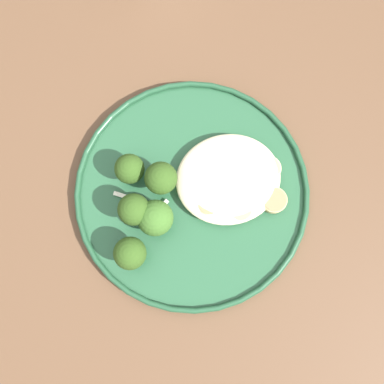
{
  "coord_description": "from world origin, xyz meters",
  "views": [
    {
      "loc": [
        -0.03,
        0.12,
        1.35
      ],
      "look_at": [
        -0.05,
        0.02,
        0.76
      ],
      "focal_mm": 46.17,
      "sensor_mm": 36.0,
      "label": 1
    }
  ],
  "objects_px": {
    "broccoli_floret_near_rim": "(130,253)",
    "broccoli_floret_beside_noodles": "(155,218)",
    "seared_scallop_front_small": "(237,185)",
    "broccoli_floret_center_pile": "(162,183)",
    "seared_scallop_center_golden": "(215,188)",
    "dinner_plate": "(192,194)",
    "seared_scallop_right_edge": "(222,161)",
    "seared_scallop_on_noodles": "(240,210)",
    "seared_scallop_tiny_bay": "(209,205)",
    "seared_scallop_half_hidden": "(268,169)",
    "broccoli_floret_right_tilted": "(134,210)",
    "seared_scallop_rear_pale": "(274,200)",
    "broccoli_floret_tall_stalk": "(130,169)"
  },
  "relations": [
    {
      "from": "broccoli_floret_near_rim",
      "to": "broccoli_floret_beside_noodles",
      "type": "bearing_deg",
      "value": -137.36
    },
    {
      "from": "seared_scallop_front_small",
      "to": "broccoli_floret_center_pile",
      "type": "bearing_deg",
      "value": -10.8
    },
    {
      "from": "seared_scallop_center_golden",
      "to": "broccoli_floret_beside_noodles",
      "type": "bearing_deg",
      "value": 16.48
    },
    {
      "from": "dinner_plate",
      "to": "seared_scallop_right_edge",
      "type": "height_order",
      "value": "seared_scallop_right_edge"
    },
    {
      "from": "seared_scallop_on_noodles",
      "to": "seared_scallop_tiny_bay",
      "type": "bearing_deg",
      "value": -21.53
    },
    {
      "from": "seared_scallop_front_small",
      "to": "seared_scallop_half_hidden",
      "type": "distance_m",
      "value": 0.04
    },
    {
      "from": "seared_scallop_on_noodles",
      "to": "broccoli_floret_beside_noodles",
      "type": "xyz_separation_m",
      "value": [
        0.1,
        -0.01,
        0.02
      ]
    },
    {
      "from": "dinner_plate",
      "to": "broccoli_floret_near_rim",
      "type": "bearing_deg",
      "value": 33.99
    },
    {
      "from": "broccoli_floret_right_tilted",
      "to": "broccoli_floret_near_rim",
      "type": "height_order",
      "value": "broccoli_floret_right_tilted"
    },
    {
      "from": "seared_scallop_on_noodles",
      "to": "broccoli_floret_beside_noodles",
      "type": "relative_size",
      "value": 0.55
    },
    {
      "from": "seared_scallop_rear_pale",
      "to": "broccoli_floret_center_pile",
      "type": "distance_m",
      "value": 0.14
    },
    {
      "from": "seared_scallop_rear_pale",
      "to": "seared_scallop_tiny_bay",
      "type": "height_order",
      "value": "seared_scallop_tiny_bay"
    },
    {
      "from": "seared_scallop_tiny_bay",
      "to": "broccoli_floret_right_tilted",
      "type": "height_order",
      "value": "broccoli_floret_right_tilted"
    },
    {
      "from": "seared_scallop_on_noodles",
      "to": "broccoli_floret_center_pile",
      "type": "xyz_separation_m",
      "value": [
        0.08,
        -0.05,
        0.03
      ]
    },
    {
      "from": "dinner_plate",
      "to": "seared_scallop_right_edge",
      "type": "distance_m",
      "value": 0.05
    },
    {
      "from": "seared_scallop_front_small",
      "to": "seared_scallop_right_edge",
      "type": "height_order",
      "value": "seared_scallop_front_small"
    },
    {
      "from": "seared_scallop_front_small",
      "to": "seared_scallop_tiny_bay",
      "type": "bearing_deg",
      "value": 22.83
    },
    {
      "from": "seared_scallop_center_golden",
      "to": "seared_scallop_tiny_bay",
      "type": "bearing_deg",
      "value": 56.96
    },
    {
      "from": "broccoli_floret_right_tilted",
      "to": "broccoli_floret_tall_stalk",
      "type": "relative_size",
      "value": 1.14
    },
    {
      "from": "seared_scallop_front_small",
      "to": "broccoli_floret_beside_noodles",
      "type": "distance_m",
      "value": 0.11
    },
    {
      "from": "seared_scallop_half_hidden",
      "to": "seared_scallop_right_edge",
      "type": "bearing_deg",
      "value": -22.08
    },
    {
      "from": "broccoli_floret_near_rim",
      "to": "seared_scallop_rear_pale",
      "type": "bearing_deg",
      "value": -171.77
    },
    {
      "from": "seared_scallop_rear_pale",
      "to": "seared_scallop_front_small",
      "type": "relative_size",
      "value": 1.03
    },
    {
      "from": "seared_scallop_rear_pale",
      "to": "seared_scallop_half_hidden",
      "type": "distance_m",
      "value": 0.04
    },
    {
      "from": "seared_scallop_tiny_bay",
      "to": "broccoli_floret_right_tilted",
      "type": "distance_m",
      "value": 0.09
    },
    {
      "from": "seared_scallop_front_small",
      "to": "broccoli_floret_near_rim",
      "type": "bearing_deg",
      "value": 21.1
    },
    {
      "from": "seared_scallop_half_hidden",
      "to": "seared_scallop_center_golden",
      "type": "bearing_deg",
      "value": 7.32
    },
    {
      "from": "seared_scallop_on_noodles",
      "to": "seared_scallop_right_edge",
      "type": "relative_size",
      "value": 0.82
    },
    {
      "from": "seared_scallop_center_golden",
      "to": "broccoli_floret_near_rim",
      "type": "height_order",
      "value": "broccoli_floret_near_rim"
    },
    {
      "from": "seared_scallop_front_small",
      "to": "broccoli_floret_right_tilted",
      "type": "bearing_deg",
      "value": 3.09
    },
    {
      "from": "seared_scallop_rear_pale",
      "to": "seared_scallop_right_edge",
      "type": "distance_m",
      "value": 0.08
    },
    {
      "from": "seared_scallop_rear_pale",
      "to": "broccoli_floret_beside_noodles",
      "type": "bearing_deg",
      "value": -3.07
    },
    {
      "from": "seared_scallop_tiny_bay",
      "to": "seared_scallop_half_hidden",
      "type": "bearing_deg",
      "value": -161.22
    },
    {
      "from": "seared_scallop_on_noodles",
      "to": "seared_scallop_rear_pale",
      "type": "relative_size",
      "value": 0.94
    },
    {
      "from": "seared_scallop_on_noodles",
      "to": "broccoli_floret_tall_stalk",
      "type": "bearing_deg",
      "value": -31.68
    },
    {
      "from": "seared_scallop_rear_pale",
      "to": "broccoli_floret_center_pile",
      "type": "height_order",
      "value": "broccoli_floret_center_pile"
    },
    {
      "from": "broccoli_floret_tall_stalk",
      "to": "broccoli_floret_center_pile",
      "type": "height_order",
      "value": "broccoli_floret_center_pile"
    },
    {
      "from": "seared_scallop_rear_pale",
      "to": "broccoli_floret_tall_stalk",
      "type": "distance_m",
      "value": 0.18
    },
    {
      "from": "broccoli_floret_beside_noodles",
      "to": "broccoli_floret_tall_stalk",
      "type": "distance_m",
      "value": 0.07
    },
    {
      "from": "seared_scallop_front_small",
      "to": "seared_scallop_tiny_bay",
      "type": "height_order",
      "value": "seared_scallop_tiny_bay"
    },
    {
      "from": "seared_scallop_tiny_bay",
      "to": "broccoli_floret_center_pile",
      "type": "xyz_separation_m",
      "value": [
        0.05,
        -0.03,
        0.03
      ]
    },
    {
      "from": "seared_scallop_front_small",
      "to": "broccoli_floret_tall_stalk",
      "type": "height_order",
      "value": "broccoli_floret_tall_stalk"
    },
    {
      "from": "seared_scallop_right_edge",
      "to": "seared_scallop_tiny_bay",
      "type": "bearing_deg",
      "value": 60.55
    },
    {
      "from": "broccoli_floret_center_pile",
      "to": "seared_scallop_rear_pale",
      "type": "bearing_deg",
      "value": 160.32
    },
    {
      "from": "seared_scallop_on_noodles",
      "to": "broccoli_floret_center_pile",
      "type": "relative_size",
      "value": 0.49
    },
    {
      "from": "seared_scallop_front_small",
      "to": "broccoli_floret_center_pile",
      "type": "xyz_separation_m",
      "value": [
        0.09,
        -0.02,
        0.03
      ]
    },
    {
      "from": "seared_scallop_on_noodles",
      "to": "seared_scallop_right_edge",
      "type": "height_order",
      "value": "seared_scallop_on_noodles"
    },
    {
      "from": "broccoli_floret_beside_noodles",
      "to": "broccoli_floret_center_pile",
      "type": "xyz_separation_m",
      "value": [
        -0.02,
        -0.04,
        0.01
      ]
    },
    {
      "from": "broccoli_floret_tall_stalk",
      "to": "broccoli_floret_right_tilted",
      "type": "bearing_deg",
      "value": 85.17
    },
    {
      "from": "seared_scallop_half_hidden",
      "to": "broccoli_floret_beside_noodles",
      "type": "bearing_deg",
      "value": 12.25
    }
  ]
}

